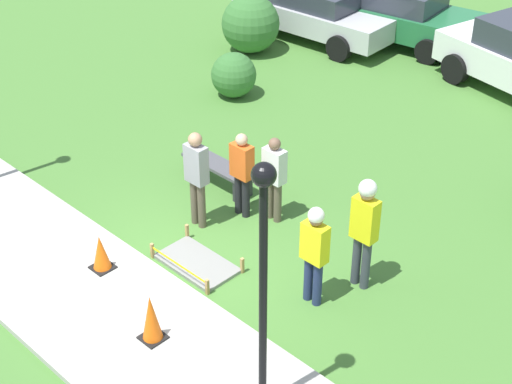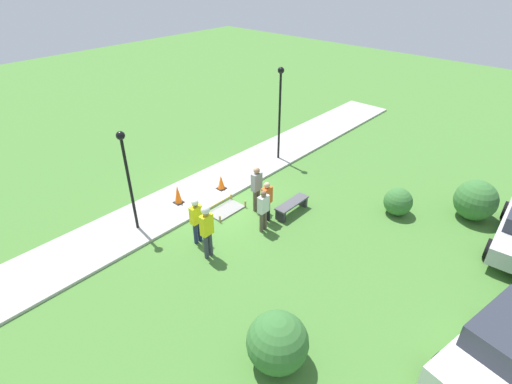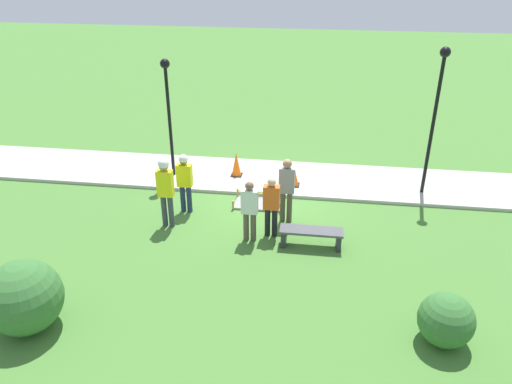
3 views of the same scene
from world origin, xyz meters
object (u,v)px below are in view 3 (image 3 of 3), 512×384
(bystander_in_orange_shirt, at_px, (271,204))
(bystander_in_white_shirt, at_px, (287,187))
(worker_assistant, at_px, (165,186))
(bystander_in_gray_shirt, at_px, (250,208))
(traffic_cone_far_patch, at_px, (236,164))
(worker_supervisor, at_px, (185,179))
(lamppost_near, at_px, (168,101))
(traffic_cone_near_patch, at_px, (294,176))
(park_bench, at_px, (311,235))
(lamppost_far, at_px, (437,102))

(bystander_in_orange_shirt, xyz_separation_m, bystander_in_white_shirt, (-0.31, -0.76, 0.12))
(worker_assistant, relative_size, bystander_in_gray_shirt, 1.19)
(traffic_cone_far_patch, bearing_deg, worker_assistant, 67.74)
(bystander_in_white_shirt, bearing_deg, worker_supervisor, -3.44)
(bystander_in_gray_shirt, height_order, lamppost_near, lamppost_near)
(traffic_cone_near_patch, relative_size, park_bench, 0.40)
(park_bench, bearing_deg, bystander_in_orange_shirt, -19.58)
(bystander_in_orange_shirt, xyz_separation_m, lamppost_far, (-4.14, -2.82, 1.90))
(traffic_cone_far_patch, relative_size, bystander_in_white_shirt, 0.42)
(traffic_cone_near_patch, xyz_separation_m, worker_assistant, (3.10, 2.64, 0.76))
(worker_supervisor, height_order, lamppost_far, lamppost_far)
(bystander_in_orange_shirt, xyz_separation_m, lamppost_near, (3.41, -3.01, 1.58))
(traffic_cone_near_patch, bearing_deg, bystander_in_gray_shirt, 73.63)
(bystander_in_gray_shirt, bearing_deg, lamppost_near, -48.50)
(traffic_cone_near_patch, relative_size, worker_assistant, 0.32)
(bystander_in_gray_shirt, xyz_separation_m, lamppost_far, (-4.64, -3.10, 1.90))
(bystander_in_gray_shirt, relative_size, bystander_in_white_shirt, 0.90)
(bystander_in_white_shirt, bearing_deg, lamppost_near, -31.21)
(worker_supervisor, distance_m, lamppost_near, 2.74)
(worker_supervisor, height_order, lamppost_near, lamppost_near)
(bystander_in_orange_shirt, bearing_deg, worker_assistant, -2.19)
(worker_assistant, height_order, bystander_in_orange_shirt, worker_assistant)
(traffic_cone_near_patch, distance_m, worker_supervisor, 3.42)
(park_bench, xyz_separation_m, lamppost_far, (-3.12, -3.19, 2.48))
(bystander_in_gray_shirt, relative_size, lamppost_far, 0.39)
(bystander_in_gray_shirt, xyz_separation_m, lamppost_near, (2.91, -3.29, 1.58))
(traffic_cone_far_patch, bearing_deg, bystander_in_white_shirt, 125.57)
(park_bench, xyz_separation_m, bystander_in_orange_shirt, (1.02, -0.36, 0.58))
(bystander_in_orange_shirt, relative_size, bystander_in_gray_shirt, 1.00)
(park_bench, bearing_deg, lamppost_near, -37.28)
(traffic_cone_near_patch, bearing_deg, park_bench, 101.58)
(traffic_cone_far_patch, relative_size, worker_supervisor, 0.45)
(worker_assistant, relative_size, lamppost_near, 0.53)
(traffic_cone_near_patch, height_order, bystander_in_orange_shirt, bystander_in_orange_shirt)
(traffic_cone_near_patch, relative_size, worker_supervisor, 0.36)
(bystander_in_gray_shirt, distance_m, lamppost_far, 5.90)
(bystander_in_orange_shirt, bearing_deg, lamppost_near, -41.44)
(bystander_in_gray_shirt, bearing_deg, traffic_cone_far_patch, -74.90)
(traffic_cone_far_patch, xyz_separation_m, worker_supervisor, (1.00, 2.29, 0.53))
(traffic_cone_far_patch, height_order, worker_supervisor, worker_supervisor)
(traffic_cone_far_patch, xyz_separation_m, bystander_in_gray_shirt, (-0.94, 3.49, 0.43))
(worker_supervisor, relative_size, worker_assistant, 0.89)
(lamppost_near, bearing_deg, traffic_cone_far_patch, -174.39)
(worker_supervisor, xyz_separation_m, bystander_in_white_shirt, (-2.75, 0.17, 0.02))
(bystander_in_gray_shirt, height_order, bystander_in_white_shirt, bystander_in_white_shirt)
(bystander_in_orange_shirt, height_order, bystander_in_gray_shirt, bystander_in_gray_shirt)
(park_bench, relative_size, bystander_in_gray_shirt, 0.95)
(traffic_cone_far_patch, xyz_separation_m, lamppost_near, (1.97, 0.19, 2.01))
(traffic_cone_near_patch, xyz_separation_m, bystander_in_orange_shirt, (0.39, 2.74, 0.50))
(bystander_in_white_shirt, bearing_deg, worker_assistant, 12.19)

